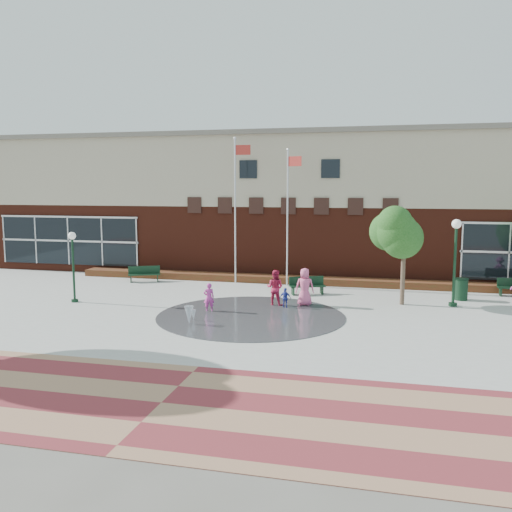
% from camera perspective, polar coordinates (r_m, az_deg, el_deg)
% --- Properties ---
extents(ground, '(120.00, 120.00, 0.00)m').
position_cam_1_polar(ground, '(21.51, -2.49, -8.23)').
color(ground, '#666056').
rests_on(ground, ground).
extents(plaza_concrete, '(46.00, 18.00, 0.01)m').
position_cam_1_polar(plaza_concrete, '(25.26, 0.00, -5.85)').
color(plaza_concrete, '#A8A8A0').
rests_on(plaza_concrete, ground).
extents(paver_band, '(46.00, 6.00, 0.01)m').
position_cam_1_polar(paver_band, '(15.26, -9.94, -15.01)').
color(paver_band, maroon).
rests_on(paver_band, ground).
extents(splash_pad, '(8.40, 8.40, 0.01)m').
position_cam_1_polar(splash_pad, '(24.32, -0.55, -6.37)').
color(splash_pad, '#383A3D').
rests_on(splash_pad, ground).
extents(library_building, '(44.40, 10.40, 9.20)m').
position_cam_1_polar(library_building, '(37.85, 4.75, 5.63)').
color(library_building, '#531E13').
rests_on(library_building, ground).
extents(flower_bed, '(26.00, 1.20, 0.40)m').
position_cam_1_polar(flower_bed, '(32.55, 3.10, -2.87)').
color(flower_bed, maroon).
rests_on(flower_bed, ground).
extents(flagpole_left, '(1.01, 0.17, 8.62)m').
position_cam_1_polar(flagpole_left, '(32.11, -2.13, 5.62)').
color(flagpole_left, silver).
rests_on(flagpole_left, ground).
extents(flagpole_right, '(0.91, 0.42, 7.89)m').
position_cam_1_polar(flagpole_right, '(31.08, 3.41, 4.83)').
color(flagpole_right, silver).
rests_on(flagpole_right, ground).
extents(lamp_left, '(0.37, 0.37, 3.53)m').
position_cam_1_polar(lamp_left, '(28.33, -18.71, -0.29)').
color(lamp_left, black).
rests_on(lamp_left, ground).
extents(lamp_right, '(0.45, 0.45, 4.22)m').
position_cam_1_polar(lamp_right, '(27.53, 20.23, 0.33)').
color(lamp_right, black).
rests_on(lamp_right, ground).
extents(bench_left, '(1.95, 1.27, 0.95)m').
position_cam_1_polar(bench_left, '(33.52, -11.68, -2.17)').
color(bench_left, black).
rests_on(bench_left, ground).
extents(bench_mid, '(1.97, 1.25, 0.96)m').
position_cam_1_polar(bench_mid, '(29.15, 5.41, -3.48)').
color(bench_mid, black).
rests_on(bench_mid, ground).
extents(trash_can, '(0.69, 0.69, 1.13)m').
position_cam_1_polar(trash_can, '(29.48, 20.79, -3.28)').
color(trash_can, black).
rests_on(trash_can, ground).
extents(tree_mid, '(3.07, 3.07, 5.18)m').
position_cam_1_polar(tree_mid, '(27.05, 15.36, 2.85)').
color(tree_mid, '#483529').
rests_on(tree_mid, ground).
extents(water_jet_a, '(0.40, 0.40, 0.77)m').
position_cam_1_polar(water_jet_a, '(23.02, -7.04, -7.23)').
color(water_jet_a, white).
rests_on(water_jet_a, ground).
extents(water_jet_b, '(0.21, 0.21, 0.46)m').
position_cam_1_polar(water_jet_b, '(23.65, -6.59, -6.83)').
color(water_jet_b, white).
rests_on(water_jet_b, ground).
extents(child_splash, '(0.58, 0.49, 1.35)m').
position_cam_1_polar(child_splash, '(25.19, -4.98, -4.36)').
color(child_splash, '#CE3B9F').
rests_on(child_splash, ground).
extents(adult_red, '(0.94, 0.78, 1.76)m').
position_cam_1_polar(adult_red, '(26.36, 2.01, -3.35)').
color(adult_red, '#BD2246').
rests_on(adult_red, ground).
extents(adult_pink, '(0.99, 0.72, 1.85)m').
position_cam_1_polar(adult_pink, '(26.39, 5.16, -3.26)').
color(adult_pink, '#E95E90').
rests_on(adult_pink, ground).
extents(child_blue, '(0.60, 0.31, 0.99)m').
position_cam_1_polar(child_blue, '(25.82, 3.12, -4.45)').
color(child_blue, '#2D39A2').
rests_on(child_blue, ground).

